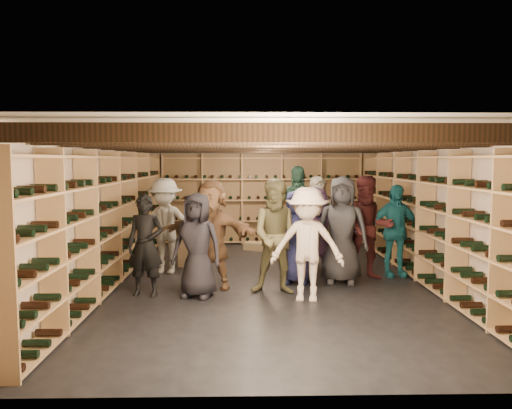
{
  "coord_description": "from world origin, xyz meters",
  "views": [
    {
      "loc": [
        -0.4,
        -8.1,
        2.02
      ],
      "look_at": [
        -0.22,
        0.2,
        1.27
      ],
      "focal_mm": 35.0,
      "sensor_mm": 36.0,
      "label": 1
    }
  ],
  "objects_px": {
    "person_5": "(211,234)",
    "person_0": "(197,245)",
    "crate_loose": "(256,246)",
    "person_4": "(395,230)",
    "person_9": "(165,226)",
    "person_2": "(278,237)",
    "person_10": "(297,216)",
    "crate_stack_left": "(193,244)",
    "person_8": "(368,228)",
    "person_7": "(319,223)",
    "person_3": "(307,244)",
    "crate_stack_right": "(300,249)",
    "person_12": "(342,230)",
    "person_6": "(297,237)",
    "person_1": "(145,245)",
    "person_11": "(316,232)"
  },
  "relations": [
    {
      "from": "person_5",
      "to": "person_0",
      "type": "bearing_deg",
      "value": -89.99
    },
    {
      "from": "crate_loose",
      "to": "person_5",
      "type": "xyz_separation_m",
      "value": [
        -0.79,
        -3.28,
        0.77
      ]
    },
    {
      "from": "person_4",
      "to": "person_9",
      "type": "distance_m",
      "value": 4.01
    },
    {
      "from": "person_2",
      "to": "person_10",
      "type": "bearing_deg",
      "value": 83.74
    },
    {
      "from": "crate_stack_left",
      "to": "person_9",
      "type": "height_order",
      "value": "person_9"
    },
    {
      "from": "person_5",
      "to": "person_8",
      "type": "relative_size",
      "value": 0.98
    },
    {
      "from": "person_5",
      "to": "person_7",
      "type": "height_order",
      "value": "person_7"
    },
    {
      "from": "person_3",
      "to": "person_9",
      "type": "height_order",
      "value": "person_9"
    },
    {
      "from": "person_2",
      "to": "crate_stack_left",
      "type": "bearing_deg",
      "value": 133.79
    },
    {
      "from": "crate_stack_right",
      "to": "person_2",
      "type": "distance_m",
      "value": 2.92
    },
    {
      "from": "person_3",
      "to": "person_7",
      "type": "relative_size",
      "value": 0.95
    },
    {
      "from": "crate_stack_left",
      "to": "person_12",
      "type": "relative_size",
      "value": 0.49
    },
    {
      "from": "person_4",
      "to": "person_6",
      "type": "bearing_deg",
      "value": -171.16
    },
    {
      "from": "crate_stack_left",
      "to": "crate_loose",
      "type": "xyz_separation_m",
      "value": [
        1.24,
        1.64,
        -0.34
      ]
    },
    {
      "from": "person_0",
      "to": "person_4",
      "type": "bearing_deg",
      "value": 37.63
    },
    {
      "from": "person_1",
      "to": "person_2",
      "type": "xyz_separation_m",
      "value": [
        1.97,
        0.08,
        0.11
      ]
    },
    {
      "from": "person_0",
      "to": "person_5",
      "type": "relative_size",
      "value": 0.9
    },
    {
      "from": "person_4",
      "to": "person_6",
      "type": "xyz_separation_m",
      "value": [
        -1.74,
        -0.45,
        -0.03
      ]
    },
    {
      "from": "person_3",
      "to": "person_5",
      "type": "xyz_separation_m",
      "value": [
        -1.42,
        0.76,
        0.04
      ]
    },
    {
      "from": "person_0",
      "to": "person_2",
      "type": "relative_size",
      "value": 0.89
    },
    {
      "from": "person_0",
      "to": "person_11",
      "type": "distance_m",
      "value": 2.29
    },
    {
      "from": "crate_loose",
      "to": "person_10",
      "type": "height_order",
      "value": "person_10"
    },
    {
      "from": "crate_loose",
      "to": "person_4",
      "type": "relative_size",
      "value": 0.31
    },
    {
      "from": "person_5",
      "to": "person_12",
      "type": "relative_size",
      "value": 0.98
    },
    {
      "from": "person_6",
      "to": "person_12",
      "type": "height_order",
      "value": "person_12"
    },
    {
      "from": "person_0",
      "to": "person_8",
      "type": "relative_size",
      "value": 0.88
    },
    {
      "from": "person_6",
      "to": "person_8",
      "type": "height_order",
      "value": "person_8"
    },
    {
      "from": "person_3",
      "to": "person_8",
      "type": "relative_size",
      "value": 0.93
    },
    {
      "from": "person_6",
      "to": "person_12",
      "type": "distance_m",
      "value": 0.75
    },
    {
      "from": "person_9",
      "to": "person_11",
      "type": "xyz_separation_m",
      "value": [
        2.64,
        -0.34,
        -0.07
      ]
    },
    {
      "from": "person_6",
      "to": "person_3",
      "type": "bearing_deg",
      "value": -68.32
    },
    {
      "from": "person_4",
      "to": "person_7",
      "type": "height_order",
      "value": "person_7"
    },
    {
      "from": "person_9",
      "to": "person_11",
      "type": "distance_m",
      "value": 2.66
    },
    {
      "from": "person_11",
      "to": "person_5",
      "type": "bearing_deg",
      "value": -152.94
    },
    {
      "from": "crate_stack_left",
      "to": "person_11",
      "type": "distance_m",
      "value": 2.43
    },
    {
      "from": "crate_stack_right",
      "to": "person_11",
      "type": "relative_size",
      "value": 0.38
    },
    {
      "from": "person_3",
      "to": "person_11",
      "type": "height_order",
      "value": "person_3"
    },
    {
      "from": "crate_stack_left",
      "to": "person_2",
      "type": "relative_size",
      "value": 0.49
    },
    {
      "from": "person_2",
      "to": "person_4",
      "type": "xyz_separation_m",
      "value": [
        2.08,
        1.08,
        -0.07
      ]
    },
    {
      "from": "person_1",
      "to": "person_12",
      "type": "bearing_deg",
      "value": 21.6
    },
    {
      "from": "person_0",
      "to": "person_9",
      "type": "xyz_separation_m",
      "value": [
        -0.71,
        1.58,
        0.08
      ]
    },
    {
      "from": "person_3",
      "to": "person_4",
      "type": "bearing_deg",
      "value": 51.78
    },
    {
      "from": "person_1",
      "to": "person_11",
      "type": "relative_size",
      "value": 0.98
    },
    {
      "from": "crate_stack_right",
      "to": "person_2",
      "type": "height_order",
      "value": "person_2"
    },
    {
      "from": "person_0",
      "to": "person_8",
      "type": "bearing_deg",
      "value": 37.5
    },
    {
      "from": "crate_stack_left",
      "to": "person_6",
      "type": "distance_m",
      "value": 2.31
    },
    {
      "from": "person_1",
      "to": "person_10",
      "type": "distance_m",
      "value": 3.23
    },
    {
      "from": "person_3",
      "to": "person_12",
      "type": "bearing_deg",
      "value": 66.69
    },
    {
      "from": "person_1",
      "to": "person_3",
      "type": "distance_m",
      "value": 2.38
    },
    {
      "from": "person_2",
      "to": "person_11",
      "type": "height_order",
      "value": "person_2"
    }
  ]
}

